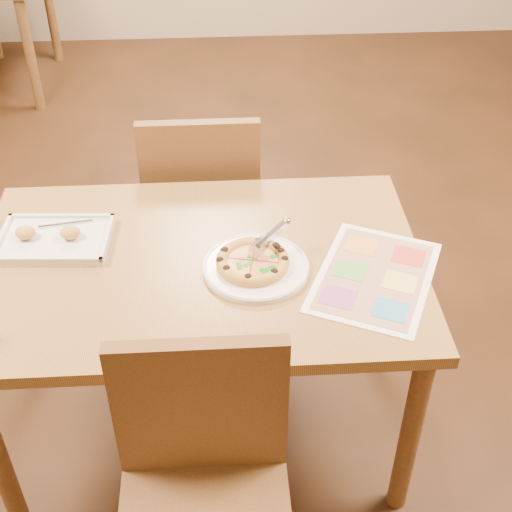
{
  "coord_description": "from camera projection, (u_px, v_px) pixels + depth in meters",
  "views": [
    {
      "loc": [
        0.07,
        -1.62,
        2.03
      ],
      "look_at": [
        0.16,
        -0.05,
        0.77
      ],
      "focal_mm": 50.0,
      "sensor_mm": 36.0,
      "label": 1
    }
  ],
  "objects": [
    {
      "name": "appetizer_tray",
      "position": [
        54.0,
        240.0,
        2.13
      ],
      "size": [
        0.34,
        0.25,
        0.06
      ],
      "rotation": [
        0.0,
        0.0,
        -0.06
      ],
      "color": "silver",
      "rests_on": "dining_table"
    },
    {
      "name": "room",
      "position": [
        187.0,
        55.0,
        1.68
      ],
      "size": [
        7.0,
        7.0,
        7.0
      ],
      "color": "#381D0F",
      "rests_on": "ground"
    },
    {
      "name": "chair_near",
      "position": [
        203.0,
        469.0,
        1.71
      ],
      "size": [
        0.42,
        0.42,
        0.47
      ],
      "color": "brown",
      "rests_on": "ground"
    },
    {
      "name": "pizza_cutter",
      "position": [
        269.0,
        238.0,
        2.03
      ],
      "size": [
        0.12,
        0.09,
        0.09
      ],
      "rotation": [
        0.0,
        0.0,
        0.63
      ],
      "color": "silver",
      "rests_on": "pizza"
    },
    {
      "name": "chair_far",
      "position": [
        202.0,
        191.0,
        2.64
      ],
      "size": [
        0.42,
        0.42,
        0.47
      ],
      "rotation": [
        0.0,
        0.0,
        3.14
      ],
      "color": "brown",
      "rests_on": "ground"
    },
    {
      "name": "pizza",
      "position": [
        253.0,
        261.0,
        2.03
      ],
      "size": [
        0.21,
        0.21,
        0.03
      ],
      "rotation": [
        0.0,
        0.0,
        -0.21
      ],
      "color": "gold",
      "rests_on": "plate"
    },
    {
      "name": "dining_table",
      "position": [
        201.0,
        283.0,
        2.13
      ],
      "size": [
        1.3,
        0.85,
        0.72
      ],
      "color": "olive",
      "rests_on": "ground"
    },
    {
      "name": "menu",
      "position": [
        375.0,
        276.0,
        2.02
      ],
      "size": [
        0.46,
        0.52,
        0.0
      ],
      "primitive_type": "cube",
      "rotation": [
        0.0,
        0.0,
        -0.43
      ],
      "color": "white",
      "rests_on": "dining_table"
    },
    {
      "name": "plate",
      "position": [
        256.0,
        267.0,
        2.04
      ],
      "size": [
        0.31,
        0.31,
        0.02
      ],
      "primitive_type": "cylinder",
      "rotation": [
        0.0,
        0.0,
        0.01
      ],
      "color": "white",
      "rests_on": "dining_table"
    }
  ]
}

